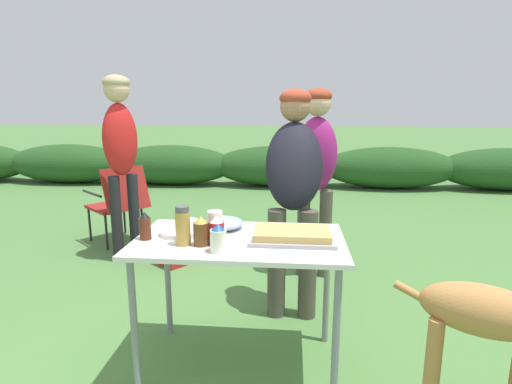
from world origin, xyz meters
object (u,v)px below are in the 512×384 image
at_px(mixing_bowl, 224,223).
at_px(bbq_sauce_bottle, 145,226).
at_px(food_tray, 292,235).
at_px(cooler_box, 182,242).
at_px(spice_jar, 183,226).
at_px(standing_person_in_dark_puffer, 294,178).
at_px(dog, 493,325).
at_px(standing_person_in_navy_coat, 120,144).
at_px(plate_stack, 181,232).
at_px(paper_cup_stack, 215,225).
at_px(standing_person_in_olive_jacket, 316,162).
at_px(mayo_bottle, 218,239).
at_px(camp_chair_green_behind_table, 119,200).
at_px(folding_table, 240,252).
at_px(beer_bottle, 201,232).
at_px(ketchup_bottle, 217,231).

xyz_separation_m(mixing_bowl, bbq_sauce_bottle, (-0.38, -0.23, 0.04)).
bearing_deg(food_tray, bbq_sauce_bottle, -175.58).
bearing_deg(cooler_box, spice_jar, -125.44).
height_order(standing_person_in_dark_puffer, dog, standing_person_in_dark_puffer).
distance_m(bbq_sauce_bottle, standing_person_in_navy_coat, 1.77).
distance_m(plate_stack, cooler_box, 1.65).
bearing_deg(spice_jar, dog, -11.04).
bearing_deg(paper_cup_stack, spice_jar, -142.78).
distance_m(bbq_sauce_bottle, dog, 1.66).
distance_m(standing_person_in_olive_jacket, standing_person_in_navy_coat, 1.76).
distance_m(mayo_bottle, standing_person_in_olive_jacket, 1.59).
bearing_deg(standing_person_in_dark_puffer, bbq_sauce_bottle, -136.20).
xyz_separation_m(mixing_bowl, paper_cup_stack, (-0.01, -0.18, 0.04)).
xyz_separation_m(paper_cup_stack, standing_person_in_navy_coat, (-1.16, 1.51, 0.28)).
bearing_deg(paper_cup_stack, standing_person_in_olive_jacket, 65.40).
distance_m(paper_cup_stack, camp_chair_green_behind_table, 2.41).
bearing_deg(plate_stack, dog, -16.85).
bearing_deg(standing_person_in_olive_jacket, spice_jar, -113.46).
bearing_deg(folding_table, food_tray, 0.63).
distance_m(folding_table, standing_person_in_navy_coat, 2.02).
distance_m(folding_table, food_tray, 0.29).
bearing_deg(bbq_sauce_bottle, dog, -11.83).
bearing_deg(spice_jar, standing_person_in_navy_coat, 122.06).
bearing_deg(standing_person_in_navy_coat, dog, -84.63).
distance_m(folding_table, dog, 1.19).
bearing_deg(cooler_box, standing_person_in_navy_coat, 130.92).
height_order(folding_table, beer_bottle, beer_bottle).
bearing_deg(standing_person_in_dark_puffer, plate_stack, -133.75).
height_order(food_tray, paper_cup_stack, paper_cup_stack).
xyz_separation_m(food_tray, camp_chair_green_behind_table, (-1.80, 1.91, -0.30)).
height_order(mayo_bottle, spice_jar, spice_jar).
relative_size(beer_bottle, standing_person_in_navy_coat, 0.09).
distance_m(mayo_bottle, dog, 1.24).
xyz_separation_m(food_tray, standing_person_in_olive_jacket, (0.19, 1.27, 0.21)).
height_order(paper_cup_stack, mayo_bottle, paper_cup_stack).
bearing_deg(dog, food_tray, -90.00).
bearing_deg(camp_chair_green_behind_table, plate_stack, -107.83).
bearing_deg(folding_table, paper_cup_stack, -173.34).
height_order(plate_stack, ketchup_bottle, ketchup_bottle).
distance_m(standing_person_in_dark_puffer, dog, 1.42).
relative_size(standing_person_in_olive_jacket, dog, 2.10).
height_order(mayo_bottle, ketchup_bottle, ketchup_bottle).
relative_size(mixing_bowl, standing_person_in_olive_jacket, 0.14).
xyz_separation_m(folding_table, bbq_sauce_bottle, (-0.49, -0.06, 0.15)).
height_order(folding_table, dog, dog).
height_order(plate_stack, standing_person_in_navy_coat, standing_person_in_navy_coat).
distance_m(spice_jar, standing_person_in_olive_jacket, 1.59).
relative_size(spice_jar, cooler_box, 0.35).
bearing_deg(standing_person_in_olive_jacket, dog, -64.49).
bearing_deg(mixing_bowl, standing_person_in_navy_coat, 131.38).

